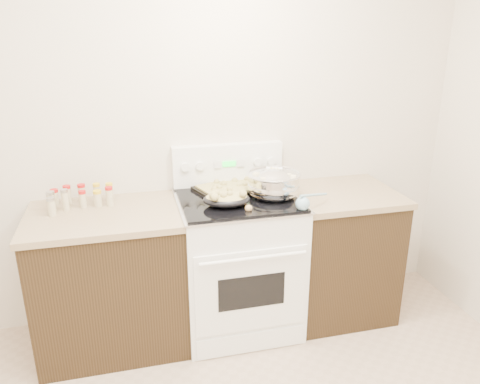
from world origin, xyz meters
name	(u,v)px	position (x,y,z in m)	size (l,w,h in m)	color
room_shell	(238,129)	(0.00, 0.00, 1.70)	(4.10, 3.60, 2.75)	beige
counter_left	(111,279)	(-0.48, 1.43, 0.46)	(0.93, 0.67, 0.92)	black
counter_right	(337,252)	(1.08, 1.43, 0.46)	(0.73, 0.67, 0.92)	black
kitchen_range	(238,261)	(0.35, 1.42, 0.49)	(0.78, 0.73, 1.22)	white
mixing_bowl	(274,184)	(0.58, 1.39, 1.02)	(0.42, 0.42, 0.20)	silver
roasting_pan	(226,198)	(0.25, 1.30, 0.99)	(0.32, 0.24, 0.11)	black
baking_sheet	(231,187)	(0.34, 1.58, 0.96)	(0.53, 0.44, 0.06)	black
wooden_spoon	(247,206)	(0.36, 1.23, 0.95)	(0.04, 0.25, 0.04)	tan
blue_ladle	(304,203)	(0.69, 1.15, 0.98)	(0.26, 0.18, 0.11)	#7CA6BA
spice_jars	(79,197)	(-0.63, 1.57, 0.98)	(0.39, 0.23, 0.13)	#BFB28C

